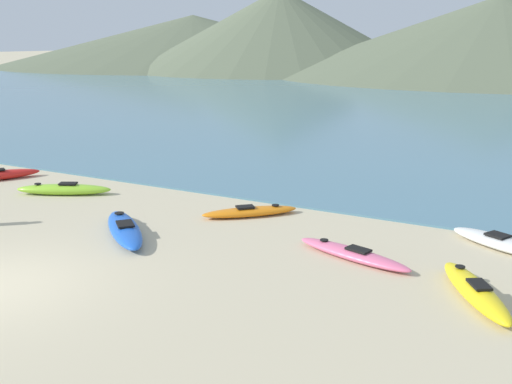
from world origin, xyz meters
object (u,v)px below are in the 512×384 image
kayak_on_sand_5 (250,212)px  kayak_on_sand_6 (125,229)px  kayak_on_sand_2 (502,243)px  kayak_on_sand_1 (64,189)px  kayak_on_sand_3 (475,291)px  kayak_on_sand_0 (353,254)px

kayak_on_sand_5 → kayak_on_sand_6: kayak_on_sand_6 is taller
kayak_on_sand_5 → kayak_on_sand_6: (-1.93, -3.05, 0.04)m
kayak_on_sand_6 → kayak_on_sand_2: bearing=22.9°
kayak_on_sand_1 → kayak_on_sand_3: size_ratio=1.06×
kayak_on_sand_0 → kayak_on_sand_5: bearing=153.7°
kayak_on_sand_3 → kayak_on_sand_5: (-6.54, 2.78, -0.05)m
kayak_on_sand_5 → kayak_on_sand_6: size_ratio=0.80×
kayak_on_sand_0 → kayak_on_sand_3: 2.96m
kayak_on_sand_0 → kayak_on_sand_5: kayak_on_sand_5 is taller
kayak_on_sand_2 → kayak_on_sand_1: bearing=-174.1°
kayak_on_sand_3 → kayak_on_sand_6: bearing=-178.1°
kayak_on_sand_0 → kayak_on_sand_5: (-3.73, 1.84, 0.00)m
kayak_on_sand_1 → kayak_on_sand_6: bearing=-26.6°
kayak_on_sand_1 → kayak_on_sand_5: (6.42, 0.80, -0.05)m
kayak_on_sand_2 → kayak_on_sand_6: size_ratio=0.94×
kayak_on_sand_3 → kayak_on_sand_6: kayak_on_sand_3 is taller
kayak_on_sand_0 → kayak_on_sand_6: bearing=-167.9°
kayak_on_sand_2 → kayak_on_sand_5: (-6.60, -0.55, -0.01)m
kayak_on_sand_0 → kayak_on_sand_6: kayak_on_sand_6 is taller
kayak_on_sand_0 → kayak_on_sand_2: (2.87, 2.39, 0.02)m
kayak_on_sand_0 → kayak_on_sand_1: kayak_on_sand_1 is taller
kayak_on_sand_0 → kayak_on_sand_6: (-5.66, -1.21, 0.04)m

